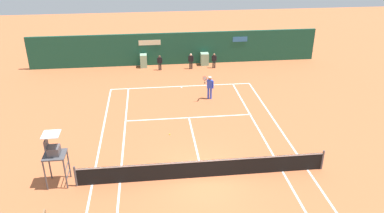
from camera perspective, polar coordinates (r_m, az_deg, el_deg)
ground_plane at (r=19.31m, az=1.42°, el=-9.51°), size 80.00×80.00×0.01m
tennis_net at (r=18.56m, az=1.69°, el=-9.23°), size 12.10×0.10×1.07m
sponsor_back_wall at (r=33.58m, az=-2.45°, el=8.58°), size 25.00×1.02×2.80m
umpire_chair at (r=18.59m, az=-19.98°, el=-6.45°), size 1.00×1.00×2.68m
player_on_baseline at (r=26.58m, az=2.65°, el=3.13°), size 0.83×0.67×1.87m
ball_kid_centre_post at (r=32.78m, az=3.33°, el=7.02°), size 0.43×0.20×1.30m
ball_kid_right_post at (r=32.33m, az=-4.85°, el=6.70°), size 0.42×0.22×1.29m
ball_kid_left_post at (r=32.49m, az=-0.16°, el=6.97°), size 0.45×0.23×1.36m
tennis_ball_mid_court at (r=22.37m, az=-3.36°, el=-4.16°), size 0.07×0.07×0.07m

